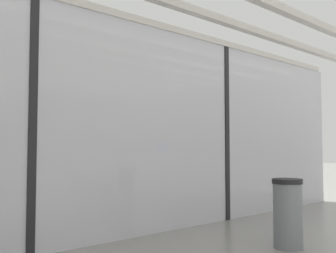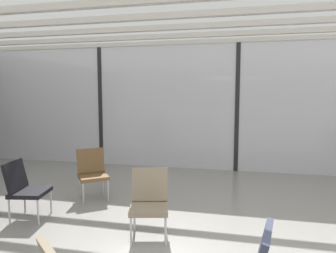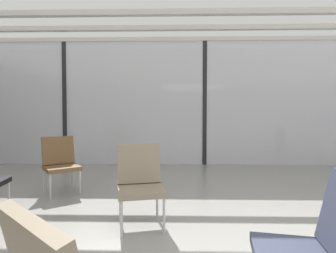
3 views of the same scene
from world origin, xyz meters
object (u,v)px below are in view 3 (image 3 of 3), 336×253
object	(u,v)px
lounge_chair_2	(140,180)
lounge_chair_6	(60,161)
lounge_chair_3	(319,244)
parked_airplane	(179,103)

from	to	relation	value
lounge_chair_2	lounge_chair_6	xyz separation A→B (m)	(-1.40, 1.18, 0.00)
lounge_chair_3	lounge_chair_6	bearing A→B (deg)	-125.42
parked_airplane	lounge_chair_3	distance (m)	11.22
parked_airplane	lounge_chair_2	distance (m)	9.82
parked_airplane	lounge_chair_2	world-z (taller)	parked_airplane
lounge_chair_6	parked_airplane	bearing A→B (deg)	39.45
lounge_chair_2	lounge_chair_6	world-z (taller)	same
lounge_chair_3	lounge_chair_2	bearing A→B (deg)	-130.91
lounge_chair_2	lounge_chair_3	distance (m)	1.83
lounge_chair_2	lounge_chair_6	distance (m)	1.84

